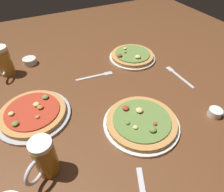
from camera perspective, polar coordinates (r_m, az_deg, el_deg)
name	(u,v)px	position (r m, az deg, el deg)	size (l,w,h in m)	color
ground_plane	(112,102)	(0.95, 0.00, -1.58)	(2.40, 2.40, 0.03)	brown
pizza_plate_near	(141,122)	(0.82, 8.23, -7.29)	(0.31, 0.31, 0.05)	silver
pizza_plate_far	(132,56)	(1.22, 5.71, 11.07)	(0.27, 0.27, 0.05)	silver
pizza_plate_side	(33,113)	(0.91, -21.20, -4.56)	(0.31, 0.31, 0.05)	#B2B2B7
beer_mug_amber	(44,159)	(0.69, -18.51, -16.29)	(0.11, 0.10, 0.15)	#9E6619
beer_mug_pale	(4,62)	(1.18, -28.14, 8.50)	(0.08, 0.13, 0.16)	#B27A23
ramekin_sauce	(30,61)	(1.25, -22.07, 9.04)	(0.07, 0.07, 0.03)	silver
ramekin_butter	(215,113)	(0.96, 26.93, -4.15)	(0.06, 0.06, 0.03)	white
fork_left	(179,76)	(1.13, 18.27, 5.36)	(0.03, 0.21, 0.01)	silver
fork_spare	(95,76)	(1.08, -4.66, 5.67)	(0.20, 0.04, 0.01)	silver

